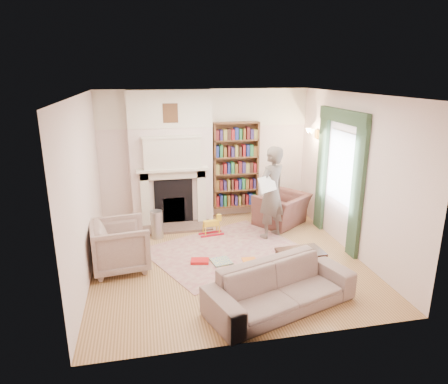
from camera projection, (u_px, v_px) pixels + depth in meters
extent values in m
plane|color=brown|center=(227.00, 259.00, 6.96)|extent=(4.50, 4.50, 0.00)
plane|color=white|center=(227.00, 94.00, 6.16)|extent=(4.50, 4.50, 0.00)
plane|color=white|center=(205.00, 155.00, 8.67)|extent=(4.50, 0.00, 4.50)
plane|color=white|center=(269.00, 234.00, 4.45)|extent=(4.50, 0.00, 4.50)
plane|color=white|center=(84.00, 190.00, 6.12)|extent=(0.00, 4.50, 4.50)
plane|color=white|center=(352.00, 175.00, 7.00)|extent=(0.00, 4.50, 4.50)
cube|color=white|center=(171.00, 158.00, 8.36)|extent=(1.70, 0.35, 2.80)
cube|color=silver|center=(173.00, 170.00, 8.14)|extent=(1.47, 0.24, 0.05)
cube|color=black|center=(174.00, 202.00, 8.44)|extent=(0.80, 0.06, 0.96)
cube|color=silver|center=(172.00, 153.00, 8.07)|extent=(1.15, 0.18, 0.62)
cube|color=brown|center=(236.00, 165.00, 8.74)|extent=(1.00, 0.24, 1.85)
cube|color=silver|center=(341.00, 167.00, 7.35)|extent=(0.02, 0.90, 1.30)
cube|color=#2E462D|center=(357.00, 191.00, 6.76)|extent=(0.07, 0.32, 2.40)
cube|color=#2E462D|center=(322.00, 171.00, 8.08)|extent=(0.07, 0.32, 2.40)
cube|color=#2E462D|center=(343.00, 116.00, 7.08)|extent=(0.09, 1.70, 0.24)
cube|color=#B9AD8C|center=(225.00, 250.00, 7.28)|extent=(3.12, 2.83, 0.01)
imported|color=#472C26|center=(282.00, 209.00, 8.48)|extent=(1.35, 1.32, 0.66)
imported|color=#C0B29F|center=(120.00, 246.00, 6.52)|extent=(1.01, 0.99, 0.82)
imported|color=gray|center=(280.00, 287.00, 5.46)|extent=(2.24, 1.45, 0.61)
imported|color=#5E534B|center=(271.00, 193.00, 7.66)|extent=(0.79, 0.71, 1.81)
cube|color=white|center=(267.00, 184.00, 7.38)|extent=(0.42, 0.32, 0.28)
cylinder|color=#A4A6AC|center=(157.00, 224.00, 7.80)|extent=(0.31, 0.31, 0.55)
cube|color=#E9E452|center=(221.00, 261.00, 6.82)|extent=(0.38, 0.38, 0.03)
cube|color=red|center=(200.00, 261.00, 6.81)|extent=(0.34, 0.26, 0.05)
cube|color=red|center=(249.00, 260.00, 6.89)|extent=(0.25, 0.19, 0.02)
cube|color=red|center=(238.00, 270.00, 6.53)|extent=(0.30, 0.29, 0.02)
cube|color=red|center=(260.00, 263.00, 6.78)|extent=(0.26, 0.20, 0.02)
cube|color=red|center=(234.00, 271.00, 6.52)|extent=(0.29, 0.30, 0.02)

